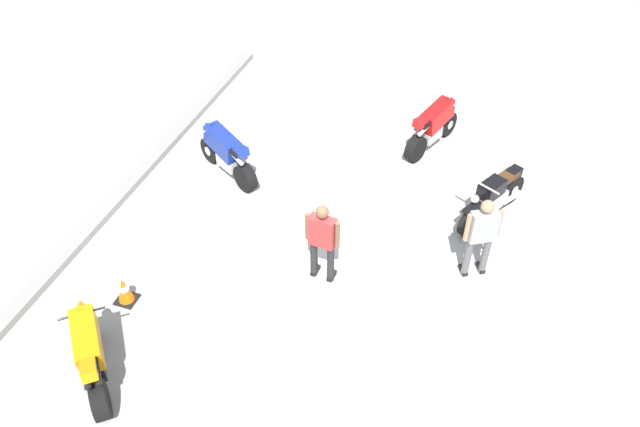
{
  "coord_description": "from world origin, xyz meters",
  "views": [
    {
      "loc": [
        -7.95,
        -2.56,
        8.26
      ],
      "look_at": [
        0.27,
        0.17,
        0.75
      ],
      "focal_mm": 34.51,
      "sensor_mm": 36.0,
      "label": 1
    }
  ],
  "objects": [
    {
      "name": "motorcycle_blue_sportbike",
      "position": [
        1.72,
        2.79,
        0.59
      ],
      "size": [
        1.17,
        1.77,
        1.14
      ],
      "rotation": [
        0.0,
        0.0,
        1.03
      ],
      "color": "black",
      "rests_on": "ground"
    },
    {
      "name": "traffic_cone",
      "position": [
        -2.2,
        2.94,
        0.26
      ],
      "size": [
        0.36,
        0.36,
        0.53
      ],
      "color": "black",
      "rests_on": "ground"
    },
    {
      "name": "curb_edge",
      "position": [
        0.0,
        4.6,
        0.07
      ],
      "size": [
        14.0,
        0.3,
        0.15
      ],
      "primitive_type": "cube",
      "color": "gray",
      "rests_on": "ground"
    },
    {
      "name": "person_in_gray_shirt",
      "position": [
        0.39,
        -2.76,
        0.99
      ],
      "size": [
        0.49,
        0.62,
        1.72
      ],
      "rotation": [
        0.0,
        0.0,
        0.51
      ],
      "color": "#59595B",
      "rests_on": "ground"
    },
    {
      "name": "motorcycle_red_sportbike",
      "position": [
        4.19,
        -1.27,
        0.59
      ],
      "size": [
        1.88,
        0.99,
        1.14
      ],
      "rotation": [
        0.0,
        0.0,
        5.89
      ],
      "color": "black",
      "rests_on": "ground"
    },
    {
      "name": "person_in_red_shirt",
      "position": [
        -0.58,
        -0.15,
        0.96
      ],
      "size": [
        0.35,
        0.65,
        1.68
      ],
      "rotation": [
        0.0,
        0.0,
        6.17
      ],
      "color": "#262628",
      "rests_on": "ground"
    },
    {
      "name": "ground_plane",
      "position": [
        0.0,
        0.0,
        0.0
      ],
      "size": [
        40.0,
        40.0,
        0.0
      ],
      "primitive_type": "plane",
      "color": "#ADAAA3"
    },
    {
      "name": "motorcycle_black_cruiser",
      "position": [
        2.08,
        -2.87,
        0.52
      ],
      "size": [
        1.89,
        1.11,
        1.09
      ],
      "rotation": [
        0.0,
        0.0,
        2.64
      ],
      "color": "black",
      "rests_on": "ground"
    },
    {
      "name": "motorcycle_orange_sportbike",
      "position": [
        -3.7,
        2.51,
        0.59
      ],
      "size": [
        1.62,
        1.39,
        1.14
      ],
      "rotation": [
        0.0,
        0.0,
        0.69
      ],
      "color": "black",
      "rests_on": "ground"
    }
  ]
}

